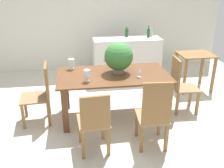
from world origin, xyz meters
TOP-DOWN VIEW (x-y plane):
  - ground_plane at (0.00, 0.00)m, footprint 7.04×7.04m
  - back_wall at (0.00, 2.60)m, footprint 6.40×0.10m
  - dining_table at (0.00, -0.04)m, footprint 1.81×1.00m
  - chair_near_right at (0.40, -1.02)m, footprint 0.45×0.49m
  - chair_foot_end at (1.18, -0.03)m, footprint 0.46×0.43m
  - chair_near_left at (-0.40, -1.01)m, footprint 0.44×0.48m
  - chair_head_end at (-1.17, -0.03)m, footprint 0.50×0.50m
  - flower_centerpiece at (0.10, 0.02)m, footprint 0.48×0.47m
  - crystal_vase_left at (-0.44, -0.29)m, footprint 0.10×0.10m
  - crystal_vase_center_near at (-0.67, 0.31)m, footprint 0.10×0.10m
  - wine_glass at (0.39, -0.23)m, footprint 0.06×0.06m
  - kitchen_counter at (0.58, 1.69)m, footprint 1.53×0.61m
  - wine_bottle_tall at (1.08, 1.71)m, footprint 0.07×0.07m
  - wine_bottle_clear at (0.61, 1.86)m, footprint 0.07×0.07m
  - wine_bottle_amber at (1.18, 1.82)m, footprint 0.07×0.07m
  - side_table at (1.86, 0.86)m, footprint 0.70×0.59m

SIDE VIEW (x-z plane):
  - ground_plane at x=0.00m, z-range 0.00..0.00m
  - kitchen_counter at x=0.58m, z-range 0.00..0.96m
  - chair_near_left at x=-0.40m, z-range 0.05..0.95m
  - chair_foot_end at x=1.18m, z-range 0.04..1.02m
  - chair_head_end at x=-1.17m, z-range 0.05..1.02m
  - chair_near_right at x=0.40m, z-range 0.04..1.07m
  - side_table at x=1.86m, z-range 0.21..0.99m
  - dining_table at x=0.00m, z-range 0.24..1.00m
  - crystal_vase_center_near at x=-0.67m, z-range 0.78..0.97m
  - crystal_vase_left at x=-0.44m, z-range 0.78..0.97m
  - wine_glass at x=0.39m, z-range 0.80..0.96m
  - flower_centerpiece at x=0.10m, z-range 0.78..1.30m
  - wine_bottle_clear at x=0.61m, z-range 0.94..1.16m
  - wine_bottle_amber at x=1.18m, z-range 0.94..1.17m
  - wine_bottle_tall at x=1.08m, z-range 0.93..1.19m
  - back_wall at x=0.00m, z-range 0.00..2.60m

